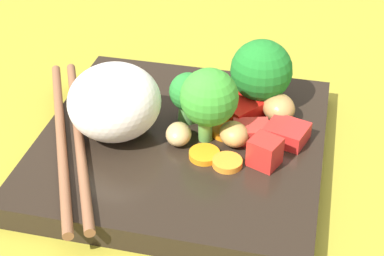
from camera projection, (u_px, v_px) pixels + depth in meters
ground_plane at (182, 164)px, 51.59cm from camera, size 110.00×110.00×2.00cm
square_plate at (182, 146)px, 50.45cm from camera, size 23.47×23.47×1.96cm
rice_mound at (114, 102)px, 48.54cm from camera, size 9.71×9.79×6.09cm
broccoli_floret_0 at (209, 98)px, 47.75cm from camera, size 4.70×4.70×6.17cm
broccoli_floret_1 at (191, 95)px, 50.07cm from camera, size 3.19×3.19×4.72cm
broccoli_floret_2 at (261, 72)px, 51.88cm from camera, size 5.38×5.38×6.24cm
carrot_slice_0 at (204, 155)px, 47.44cm from camera, size 2.51×2.51×0.50cm
carrot_slice_1 at (228, 129)px, 50.18cm from camera, size 3.72×3.72×0.67cm
carrot_slice_2 at (214, 114)px, 52.22cm from camera, size 3.76×3.76×0.44cm
carrot_slice_3 at (227, 163)px, 46.60cm from camera, size 3.11×3.11×0.51cm
pepper_chunk_0 at (252, 132)px, 49.24cm from camera, size 3.41×3.00×1.34cm
pepper_chunk_1 at (287, 133)px, 49.04cm from camera, size 3.86×3.62×1.41cm
pepper_chunk_2 at (265, 152)px, 46.24cm from camera, size 2.79×2.71×2.30cm
pepper_chunk_3 at (239, 110)px, 51.74cm from camera, size 4.39×4.42×1.53cm
chicken_piece_0 at (279, 108)px, 51.26cm from camera, size 3.86×4.07×2.30cm
chicken_piece_1 at (183, 135)px, 48.57cm from camera, size 2.53×2.83×1.73cm
chicken_piece_2 at (233, 137)px, 48.10cm from camera, size 3.41×3.49×1.92cm
chopstick_pair at (70, 136)px, 49.21cm from camera, size 12.21×21.50×0.79cm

